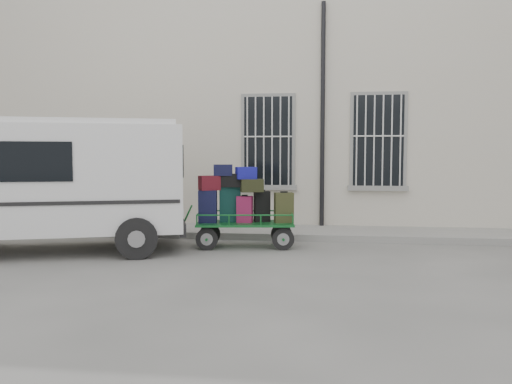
{
  "coord_description": "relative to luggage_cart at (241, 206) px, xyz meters",
  "views": [
    {
      "loc": [
        0.95,
        -9.5,
        1.85
      ],
      "look_at": [
        -0.44,
        1.0,
        1.11
      ],
      "focal_mm": 35.0,
      "sensor_mm": 36.0,
      "label": 1
    }
  ],
  "objects": [
    {
      "name": "sidewalk",
      "position": [
        0.69,
        1.68,
        -0.78
      ],
      "size": [
        24.0,
        1.7,
        0.15
      ],
      "primitive_type": "cube",
      "color": "gray",
      "rests_on": "ground"
    },
    {
      "name": "luggage_cart",
      "position": [
        0.0,
        0.0,
        0.0
      ],
      "size": [
        2.36,
        1.15,
        1.7
      ],
      "rotation": [
        0.0,
        0.0,
        0.13
      ],
      "color": "black",
      "rests_on": "ground"
    },
    {
      "name": "ground",
      "position": [
        0.69,
        -0.52,
        -0.85
      ],
      "size": [
        80.0,
        80.0,
        0.0
      ],
      "primitive_type": "plane",
      "color": "#63635E",
      "rests_on": "ground"
    },
    {
      "name": "van",
      "position": [
        -3.56,
        -0.99,
        0.6
      ],
      "size": [
        5.43,
        3.62,
        2.54
      ],
      "rotation": [
        0.0,
        0.0,
        0.33
      ],
      "color": "white",
      "rests_on": "ground"
    },
    {
      "name": "building",
      "position": [
        0.69,
        4.98,
        2.15
      ],
      "size": [
        24.0,
        5.15,
        6.0
      ],
      "color": "beige",
      "rests_on": "ground"
    }
  ]
}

